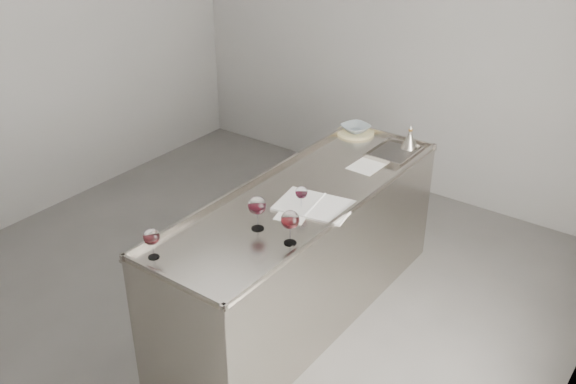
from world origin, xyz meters
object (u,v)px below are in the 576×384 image
Objects in this scene: counter at (302,255)px; wine_glass_middle at (257,206)px; wine_funnel at (410,141)px; wine_glass_small at (301,193)px; wine_glass_left at (152,238)px; ceramic_bowl at (356,128)px; wine_glass_right at (290,221)px; notebook at (315,205)px.

counter is 0.80m from wine_glass_middle.
counter is 1.22m from wine_funnel.
wine_glass_middle reaches higher than counter.
wine_glass_middle is 0.36m from wine_glass_small.
counter is 11.33× the size of wine_glass_middle.
wine_glass_left is 0.84× the size of ceramic_bowl.
wine_glass_right is (0.27, -0.52, 0.62)m from counter.
ceramic_bowl is (-0.40, 1.16, 0.04)m from notebook.
wine_funnel is (0.07, 1.16, 0.05)m from notebook.
counter is 4.68× the size of notebook.
wine_glass_right reaches higher than counter.
wine_glass_left reaches higher than ceramic_bowl.
wine_glass_middle is 0.46m from notebook.
wine_glass_middle is 0.41× the size of notebook.
wine_glass_left is at bearing -122.01° from notebook.
wine_funnel reaches higher than wine_glass_small.
wine_glass_small is (0.10, -0.16, 0.58)m from counter.
notebook is at bearing -28.85° from counter.
wine_funnel is at bearing 76.38° from notebook.
counter is at bearing 93.04° from wine_glass_middle.
wine_glass_right is 0.40× the size of notebook.
ceramic_bowl is at bearing 103.19° from counter.
wine_glass_right is (0.25, -0.01, -0.00)m from wine_glass_middle.
wine_glass_small reaches higher than ceramic_bowl.
wine_glass_small is 0.30× the size of notebook.
ceramic_bowl is (-0.28, 1.58, -0.11)m from wine_glass_middle.
wine_glass_right is at bearing -87.88° from wine_funnel.
wine_glass_small is (0.34, 0.92, -0.02)m from wine_glass_left.
wine_glass_small is 0.82× the size of wine_funnel.
wine_glass_small is 1.29m from ceramic_bowl.
counter is at bearing 140.76° from notebook.
wine_glass_right is 1.69m from ceramic_bowl.
wine_funnel is at bearing 83.20° from wine_glass_middle.
wine_funnel is at bearing 77.95° from wine_glass_left.
wine_glass_small is at bearing 69.60° from wine_glass_left.
wine_glass_middle reaches higher than wine_glass_small.
ceramic_bowl is at bearing 98.75° from notebook.
wine_glass_left is at bearing -102.05° from wine_funnel.
wine_glass_right is at bearing -71.72° from ceramic_bowl.
notebook is at bearing -93.23° from wine_funnel.
wine_glass_middle is at bearing -116.67° from notebook.
wine_glass_left is 0.86× the size of wine_glass_right.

